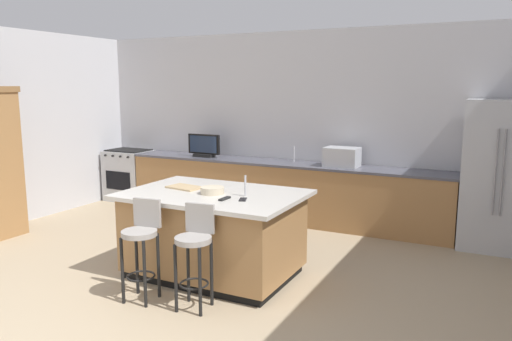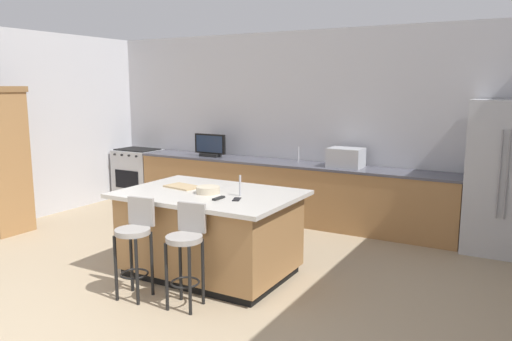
{
  "view_description": "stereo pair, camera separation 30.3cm",
  "coord_description": "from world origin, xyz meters",
  "px_view_note": "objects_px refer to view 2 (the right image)",
  "views": [
    {
      "loc": [
        3.0,
        -2.25,
        2.05
      ],
      "look_at": [
        0.25,
        3.22,
        1.01
      ],
      "focal_mm": 34.75,
      "sensor_mm": 36.0,
      "label": 1
    },
    {
      "loc": [
        3.27,
        -2.11,
        2.05
      ],
      "look_at": [
        0.25,
        3.22,
        1.01
      ],
      "focal_mm": 34.75,
      "sensor_mm": 36.0,
      "label": 2
    }
  ],
  "objects_px": {
    "microwave": "(346,158)",
    "tv_remote": "(219,198)",
    "bar_stool_left": "(135,239)",
    "cutting_board": "(182,187)",
    "bar_stool_right": "(186,246)",
    "kitchen_island": "(210,232)",
    "refrigerator": "(505,178)",
    "range_oven": "(138,174)",
    "cabinet_tower": "(2,158)",
    "cell_phone": "(237,199)",
    "fruit_bowl": "(208,190)",
    "tv_monitor": "(210,146)"
  },
  "relations": [
    {
      "from": "refrigerator",
      "to": "cabinet_tower",
      "type": "relative_size",
      "value": 0.92
    },
    {
      "from": "range_oven",
      "to": "fruit_bowl",
      "type": "distance_m",
      "value": 4.16
    },
    {
      "from": "fruit_bowl",
      "to": "cutting_board",
      "type": "relative_size",
      "value": 0.65
    },
    {
      "from": "bar_stool_right",
      "to": "cutting_board",
      "type": "height_order",
      "value": "bar_stool_right"
    },
    {
      "from": "bar_stool_left",
      "to": "microwave",
      "type": "bearing_deg",
      "value": 66.61
    },
    {
      "from": "kitchen_island",
      "to": "bar_stool_left",
      "type": "height_order",
      "value": "bar_stool_left"
    },
    {
      "from": "tv_remote",
      "to": "bar_stool_right",
      "type": "bearing_deg",
      "value": -88.63
    },
    {
      "from": "kitchen_island",
      "to": "refrigerator",
      "type": "height_order",
      "value": "refrigerator"
    },
    {
      "from": "fruit_bowl",
      "to": "cell_phone",
      "type": "height_order",
      "value": "fruit_bowl"
    },
    {
      "from": "microwave",
      "to": "fruit_bowl",
      "type": "xyz_separation_m",
      "value": [
        -0.66,
        -2.48,
        -0.08
      ]
    },
    {
      "from": "cell_phone",
      "to": "fruit_bowl",
      "type": "bearing_deg",
      "value": 144.9
    },
    {
      "from": "bar_stool_left",
      "to": "cell_phone",
      "type": "relative_size",
      "value": 6.52
    },
    {
      "from": "cabinet_tower",
      "to": "bar_stool_left",
      "type": "xyz_separation_m",
      "value": [
        3.14,
        -0.74,
        -0.48
      ]
    },
    {
      "from": "range_oven",
      "to": "bar_stool_left",
      "type": "height_order",
      "value": "bar_stool_left"
    },
    {
      "from": "kitchen_island",
      "to": "cutting_board",
      "type": "xyz_separation_m",
      "value": [
        -0.41,
        0.06,
        0.46
      ]
    },
    {
      "from": "microwave",
      "to": "refrigerator",
      "type": "bearing_deg",
      "value": -1.24
    },
    {
      "from": "kitchen_island",
      "to": "microwave",
      "type": "height_order",
      "value": "microwave"
    },
    {
      "from": "range_oven",
      "to": "fruit_bowl",
      "type": "relative_size",
      "value": 3.68
    },
    {
      "from": "range_oven",
      "to": "cell_phone",
      "type": "xyz_separation_m",
      "value": [
        3.72,
        -2.58,
        0.47
      ]
    },
    {
      "from": "cell_phone",
      "to": "bar_stool_left",
      "type": "bearing_deg",
      "value": -157.88
    },
    {
      "from": "cabinet_tower",
      "to": "tv_monitor",
      "type": "relative_size",
      "value": 3.57
    },
    {
      "from": "cabinet_tower",
      "to": "cutting_board",
      "type": "relative_size",
      "value": 5.32
    },
    {
      "from": "tv_monitor",
      "to": "cutting_board",
      "type": "distance_m",
      "value": 2.62
    },
    {
      "from": "cutting_board",
      "to": "bar_stool_left",
      "type": "bearing_deg",
      "value": -82.36
    },
    {
      "from": "kitchen_island",
      "to": "cell_phone",
      "type": "bearing_deg",
      "value": -19.89
    },
    {
      "from": "tv_remote",
      "to": "cutting_board",
      "type": "height_order",
      "value": "tv_remote"
    },
    {
      "from": "kitchen_island",
      "to": "refrigerator",
      "type": "bearing_deg",
      "value": 41.1
    },
    {
      "from": "kitchen_island",
      "to": "refrigerator",
      "type": "relative_size",
      "value": 1.0
    },
    {
      "from": "refrigerator",
      "to": "tv_remote",
      "type": "relative_size",
      "value": 11.13
    },
    {
      "from": "range_oven",
      "to": "tv_monitor",
      "type": "xyz_separation_m",
      "value": [
        1.64,
        -0.05,
        0.62
      ]
    },
    {
      "from": "cabinet_tower",
      "to": "fruit_bowl",
      "type": "distance_m",
      "value": 3.45
    },
    {
      "from": "cutting_board",
      "to": "bar_stool_right",
      "type": "bearing_deg",
      "value": -50.76
    },
    {
      "from": "kitchen_island",
      "to": "cabinet_tower",
      "type": "height_order",
      "value": "cabinet_tower"
    },
    {
      "from": "bar_stool_left",
      "to": "cutting_board",
      "type": "bearing_deg",
      "value": 90.75
    },
    {
      "from": "range_oven",
      "to": "cutting_board",
      "type": "relative_size",
      "value": 2.4
    },
    {
      "from": "range_oven",
      "to": "microwave",
      "type": "height_order",
      "value": "microwave"
    },
    {
      "from": "fruit_bowl",
      "to": "cell_phone",
      "type": "xyz_separation_m",
      "value": [
        0.42,
        -0.11,
        -0.03
      ]
    },
    {
      "from": "microwave",
      "to": "kitchen_island",
      "type": "bearing_deg",
      "value": -105.71
    },
    {
      "from": "bar_stool_right",
      "to": "tv_remote",
      "type": "xyz_separation_m",
      "value": [
        0.0,
        0.54,
        0.35
      ]
    },
    {
      "from": "bar_stool_right",
      "to": "cutting_board",
      "type": "xyz_separation_m",
      "value": [
        -0.68,
        0.84,
        0.35
      ]
    },
    {
      "from": "refrigerator",
      "to": "cell_phone",
      "type": "xyz_separation_m",
      "value": [
        -2.28,
        -2.54,
        -0.02
      ]
    },
    {
      "from": "kitchen_island",
      "to": "tv_monitor",
      "type": "relative_size",
      "value": 3.29
    },
    {
      "from": "range_oven",
      "to": "bar_stool_right",
      "type": "height_order",
      "value": "bar_stool_right"
    },
    {
      "from": "bar_stool_left",
      "to": "fruit_bowl",
      "type": "distance_m",
      "value": 0.93
    },
    {
      "from": "bar_stool_left",
      "to": "cell_phone",
      "type": "height_order",
      "value": "bar_stool_left"
    },
    {
      "from": "microwave",
      "to": "bar_stool_left",
      "type": "bearing_deg",
      "value": -106.49
    },
    {
      "from": "cutting_board",
      "to": "microwave",
      "type": "bearing_deg",
      "value": 65.2
    },
    {
      "from": "microwave",
      "to": "tv_remote",
      "type": "xyz_separation_m",
      "value": [
        -0.4,
        -2.66,
        -0.11
      ]
    },
    {
      "from": "tv_monitor",
      "to": "tv_remote",
      "type": "xyz_separation_m",
      "value": [
        1.91,
        -2.61,
        -0.14
      ]
    },
    {
      "from": "range_oven",
      "to": "bar_stool_right",
      "type": "relative_size",
      "value": 0.95
    }
  ]
}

